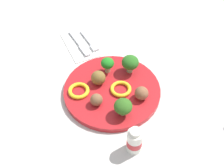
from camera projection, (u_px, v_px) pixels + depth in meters
ground_plane at (112, 92)px, 0.86m from camera, size 4.00×4.00×0.00m
plate at (112, 90)px, 0.85m from camera, size 0.28×0.28×0.02m
broccoli_floret_mid_right at (107, 64)px, 0.87m from camera, size 0.04×0.04×0.05m
broccoli_floret_center at (130, 63)px, 0.87m from camera, size 0.05×0.05×0.06m
broccoli_floret_near_rim at (123, 107)px, 0.76m from camera, size 0.05×0.05×0.05m
meatball_back_right at (98, 78)px, 0.84m from camera, size 0.04×0.04×0.04m
meatball_near_rim at (96, 100)px, 0.79m from camera, size 0.03×0.03×0.03m
meatball_mid_right at (141, 93)px, 0.81m from camera, size 0.04×0.04×0.04m
pepper_ring_center at (121, 89)px, 0.84m from camera, size 0.06×0.06×0.01m
pepper_ring_mid_left at (79, 91)px, 0.83m from camera, size 0.08×0.08×0.01m
napkin at (84, 43)px, 1.00m from camera, size 0.18×0.13×0.01m
fork at (90, 41)px, 1.00m from camera, size 0.12×0.03×0.01m
knife at (80, 44)px, 0.99m from camera, size 0.15×0.03×0.01m
yogurt_bottle at (135, 141)px, 0.70m from camera, size 0.04×0.04×0.08m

